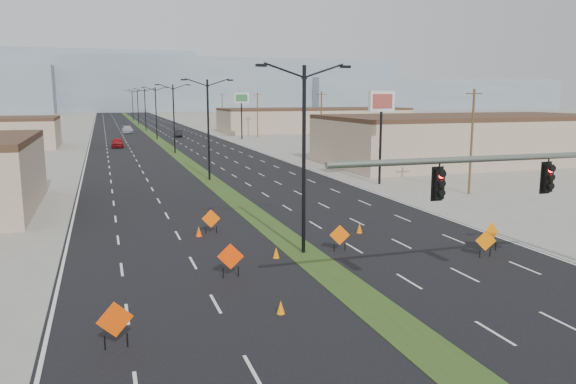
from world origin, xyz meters
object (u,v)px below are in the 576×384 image
object	(u,v)px
streetlight_3	(156,111)
cone_1	(276,253)
streetlight_1	(208,126)
construction_sign_4	(491,234)
streetlight_4	(145,108)
construction_sign_3	(340,236)
construction_sign_2	(211,220)
car_far	(127,130)
car_left	(117,143)
construction_sign_5	(486,242)
construction_sign_1	(231,258)
streetlight_5	(138,106)
cone_3	(199,231)
construction_sign_0	(115,321)
pole_sign_east_near	(381,109)
cone_0	(281,307)
streetlight_6	(133,104)
streetlight_2	(174,116)
cone_2	(359,228)
pole_sign_east_far	(241,102)
car_mid	(178,134)
streetlight_0	(304,154)

from	to	relation	value
streetlight_3	cone_1	size ratio (longest dim) A/B	16.78
streetlight_1	construction_sign_4	world-z (taller)	streetlight_1
streetlight_4	construction_sign_3	world-z (taller)	streetlight_4
construction_sign_2	cone_1	bearing A→B (deg)	-59.34
streetlight_1	car_far	xyz separation A→B (m)	(-4.65, 76.75, -4.62)
car_left	construction_sign_5	world-z (taller)	car_left
streetlight_4	construction_sign_5	xyz separation A→B (m)	(8.86, -115.77, -4.57)
streetlight_3	construction_sign_1	bearing A→B (deg)	-93.07
streetlight_5	car_left	xyz separation A→B (m)	(-7.79, -71.63, -4.61)
car_left	cone_3	world-z (taller)	car_left
construction_sign_0	car_left	bearing A→B (deg)	74.75
construction_sign_2	pole_sign_east_near	xyz separation A→B (m)	(19.12, 14.49, 6.31)
cone_0	construction_sign_2	bearing A→B (deg)	90.76
streetlight_4	streetlight_6	xyz separation A→B (m)	(0.00, 56.00, 0.00)
streetlight_6	construction_sign_3	xyz separation A→B (m)	(2.00, -168.31, -4.55)
car_left	cone_1	world-z (taller)	car_left
streetlight_1	car_left	world-z (taller)	streetlight_1
streetlight_2	streetlight_5	world-z (taller)	same
streetlight_3	streetlight_1	bearing A→B (deg)	-90.00
cone_2	pole_sign_east_far	world-z (taller)	pole_sign_east_far
car_left	construction_sign_3	xyz separation A→B (m)	(9.79, -68.68, 0.06)
streetlight_2	construction_sign_3	xyz separation A→B (m)	(2.00, -56.31, -4.55)
construction_sign_1	construction_sign_3	world-z (taller)	construction_sign_1
car_far	cone_0	distance (m)	112.59
cone_1	pole_sign_east_far	xyz separation A→B (m)	(17.41, 79.41, 6.95)
construction_sign_2	construction_sign_5	world-z (taller)	construction_sign_2
streetlight_1	car_mid	bearing A→B (deg)	85.56
car_left	construction_sign_3	bearing A→B (deg)	-79.60
construction_sign_0	streetlight_2	bearing A→B (deg)	67.64
streetlight_0	construction_sign_5	bearing A→B (deg)	-23.05
construction_sign_3	pole_sign_east_near	xyz separation A→B (m)	(13.17, 20.71, 6.33)
construction_sign_3	pole_sign_east_near	distance (m)	25.35
streetlight_1	cone_0	size ratio (longest dim) A/B	18.19
streetlight_6	construction_sign_4	distance (m)	171.19
car_far	cone_3	distance (m)	99.37
cone_3	cone_0	bearing A→B (deg)	-85.50
construction_sign_4	cone_2	bearing A→B (deg)	113.15
streetlight_2	car_mid	xyz separation A→B (m)	(4.74, 33.00, -4.71)
streetlight_1	cone_0	world-z (taller)	streetlight_1
cone_0	streetlight_2	bearing A→B (deg)	86.62
streetlight_6	construction_sign_2	xyz separation A→B (m)	(-3.95, -162.09, -4.53)
car_mid	pole_sign_east_far	bearing A→B (deg)	-35.72
car_far	pole_sign_east_far	bearing A→B (deg)	-52.72
streetlight_4	construction_sign_3	bearing A→B (deg)	-88.98
construction_sign_0	cone_0	bearing A→B (deg)	-3.01
cone_2	cone_3	distance (m)	9.89
construction_sign_1	pole_sign_east_near	distance (m)	31.19
streetlight_6	cone_0	bearing A→B (deg)	-91.23
streetlight_3	pole_sign_east_far	bearing A→B (deg)	-17.85
construction_sign_1	construction_sign_2	xyz separation A→B (m)	(0.71, 8.76, -0.09)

